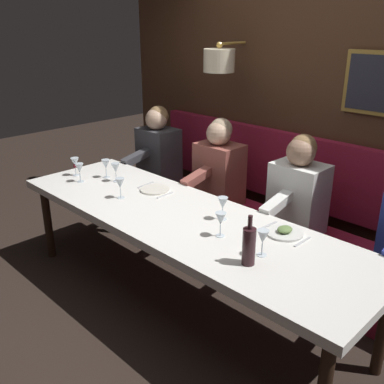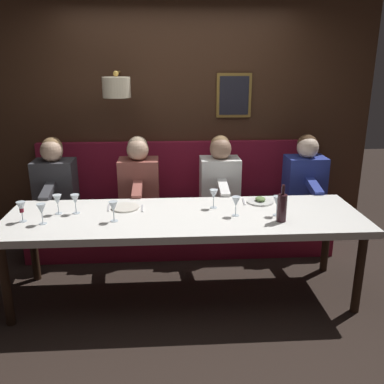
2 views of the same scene
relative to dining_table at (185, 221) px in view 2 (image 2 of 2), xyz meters
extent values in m
plane|color=black|center=(0.00, 0.00, -0.68)|extent=(12.00, 12.00, 0.00)
cube|color=silver|center=(0.00, 0.00, 0.03)|extent=(0.90, 2.94, 0.06)
cylinder|color=black|center=(-0.35, -1.37, -0.34)|extent=(0.07, 0.07, 0.68)
cylinder|color=black|center=(-0.35, 1.37, -0.34)|extent=(0.07, 0.07, 0.68)
cylinder|color=black|center=(0.35, -1.37, -0.34)|extent=(0.07, 0.07, 0.68)
cylinder|color=black|center=(0.35, 1.37, -0.34)|extent=(0.07, 0.07, 0.68)
cube|color=maroon|center=(0.89, 0.00, -0.46)|extent=(0.52, 3.14, 0.45)
cube|color=#422819|center=(1.48, 0.00, 0.77)|extent=(0.10, 4.34, 2.90)
cube|color=maroon|center=(1.39, 0.00, 0.09)|extent=(0.10, 3.14, 0.64)
cube|color=olive|center=(1.42, -0.61, 0.91)|extent=(0.04, 0.38, 0.47)
cube|color=#23232D|center=(1.40, -0.61, 0.91)|extent=(0.01, 0.32, 0.41)
cylinder|color=#B78E3D|center=(1.25, 0.62, 1.16)|extent=(0.35, 0.02, 0.02)
cylinder|color=beige|center=(1.08, 0.62, 1.02)|extent=(0.28, 0.28, 0.20)
sphere|color=#B78E3D|center=(1.08, 0.62, 1.15)|extent=(0.06, 0.06, 0.06)
cube|color=#283893|center=(0.89, -1.30, 0.05)|extent=(0.30, 0.40, 0.56)
sphere|color=beige|center=(0.87, -1.30, 0.43)|extent=(0.22, 0.22, 0.22)
sphere|color=#4C331E|center=(0.90, -1.30, 0.46)|extent=(0.20, 0.20, 0.20)
cube|color=#283893|center=(0.60, -1.30, 0.09)|extent=(0.33, 0.09, 0.14)
cube|color=white|center=(0.89, -0.40, 0.05)|extent=(0.30, 0.40, 0.56)
sphere|color=#A37A60|center=(0.87, -0.40, 0.43)|extent=(0.22, 0.22, 0.22)
sphere|color=#937047|center=(0.90, -0.40, 0.46)|extent=(0.20, 0.20, 0.20)
cube|color=white|center=(0.60, -0.40, 0.09)|extent=(0.33, 0.09, 0.14)
cube|color=#934C42|center=(0.89, 0.42, 0.05)|extent=(0.30, 0.40, 0.56)
sphere|color=#D1A889|center=(0.87, 0.42, 0.43)|extent=(0.22, 0.22, 0.22)
sphere|color=tan|center=(0.90, 0.42, 0.46)|extent=(0.20, 0.20, 0.20)
cube|color=#934C42|center=(0.60, 0.42, 0.09)|extent=(0.33, 0.09, 0.14)
cube|color=#3D3D42|center=(0.89, 1.26, 0.05)|extent=(0.30, 0.40, 0.56)
sphere|color=#D1A889|center=(0.87, 1.26, 0.43)|extent=(0.22, 0.22, 0.22)
sphere|color=#937047|center=(0.90, 1.26, 0.46)|extent=(0.20, 0.20, 0.20)
cube|color=#3D3D42|center=(0.60, 1.26, 0.09)|extent=(0.33, 0.09, 0.14)
cylinder|color=silver|center=(0.27, -0.69, 0.07)|extent=(0.24, 0.24, 0.01)
ellipsoid|color=#668447|center=(0.27, -0.69, 0.09)|extent=(0.11, 0.09, 0.04)
cube|color=silver|center=(0.25, -0.84, 0.06)|extent=(0.17, 0.02, 0.01)
cube|color=silver|center=(0.29, -0.55, 0.06)|extent=(0.18, 0.03, 0.01)
cylinder|color=silver|center=(0.19, 0.50, 0.07)|extent=(0.24, 0.24, 0.01)
cube|color=silver|center=(0.17, 0.36, 0.06)|extent=(0.17, 0.02, 0.01)
cube|color=silver|center=(0.21, 0.65, 0.06)|extent=(0.18, 0.03, 0.01)
cylinder|color=silver|center=(-0.05, -0.42, 0.06)|extent=(0.06, 0.06, 0.00)
cylinder|color=silver|center=(-0.05, -0.42, 0.10)|extent=(0.01, 0.01, 0.07)
cone|color=silver|center=(-0.05, -0.42, 0.18)|extent=(0.07, 0.07, 0.08)
cylinder|color=silver|center=(0.09, 1.04, 0.06)|extent=(0.06, 0.06, 0.00)
cylinder|color=silver|center=(0.09, 1.04, 0.10)|extent=(0.01, 0.01, 0.07)
cone|color=silver|center=(0.09, 1.04, 0.18)|extent=(0.07, 0.07, 0.08)
cylinder|color=silver|center=(0.09, 0.90, 0.06)|extent=(0.06, 0.06, 0.00)
cylinder|color=silver|center=(0.09, 0.90, 0.10)|extent=(0.01, 0.01, 0.07)
cone|color=silver|center=(0.09, 0.90, 0.18)|extent=(0.07, 0.07, 0.08)
cylinder|color=silver|center=(-0.13, 1.11, 0.06)|extent=(0.06, 0.06, 0.00)
cylinder|color=silver|center=(-0.13, 1.11, 0.10)|extent=(0.01, 0.01, 0.07)
cone|color=silver|center=(-0.13, 1.11, 0.18)|extent=(0.07, 0.07, 0.08)
cylinder|color=silver|center=(-0.06, -0.75, 0.06)|extent=(0.06, 0.06, 0.00)
cylinder|color=silver|center=(-0.06, -0.75, 0.10)|extent=(0.01, 0.01, 0.07)
cone|color=silver|center=(-0.06, -0.75, 0.18)|extent=(0.07, 0.07, 0.08)
cylinder|color=silver|center=(-0.07, 1.28, 0.06)|extent=(0.06, 0.06, 0.00)
cylinder|color=silver|center=(-0.07, 1.28, 0.10)|extent=(0.01, 0.01, 0.07)
cone|color=silver|center=(-0.07, 1.28, 0.18)|extent=(0.07, 0.07, 0.08)
cylinder|color=maroon|center=(-0.07, 1.28, 0.15)|extent=(0.03, 0.03, 0.03)
cylinder|color=silver|center=(0.16, -0.26, 0.06)|extent=(0.06, 0.06, 0.00)
cylinder|color=silver|center=(0.16, -0.26, 0.10)|extent=(0.01, 0.01, 0.07)
cone|color=silver|center=(0.16, -0.26, 0.18)|extent=(0.07, 0.07, 0.08)
cylinder|color=silver|center=(-0.11, 0.56, 0.06)|extent=(0.06, 0.06, 0.00)
cylinder|color=silver|center=(-0.11, 0.56, 0.10)|extent=(0.01, 0.01, 0.07)
cone|color=silver|center=(-0.11, 0.56, 0.18)|extent=(0.07, 0.07, 0.08)
cylinder|color=#33191E|center=(-0.19, -0.76, 0.17)|extent=(0.08, 0.08, 0.22)
cylinder|color=#33191E|center=(-0.19, -0.76, 0.32)|extent=(0.03, 0.03, 0.08)
camera|label=1|loc=(-1.95, -2.06, 1.34)|focal=40.88mm
camera|label=2|loc=(-3.20, 0.14, 1.27)|focal=38.85mm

